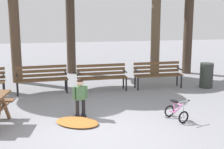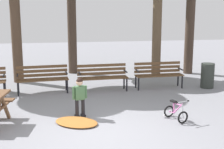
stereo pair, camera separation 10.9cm
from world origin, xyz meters
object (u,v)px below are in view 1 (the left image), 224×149
at_px(park_bench_left, 42,77).
at_px(kids_bicycle, 176,112).
at_px(park_bench_far_right, 158,73).
at_px(child_standing, 80,95).
at_px(park_bench_right, 102,75).
at_px(trash_bin, 206,75).

xyz_separation_m(park_bench_left, kids_bicycle, (3.25, -3.17, -0.31)).
distance_m(park_bench_far_right, child_standing, 3.81).
bearing_deg(park_bench_far_right, child_standing, -137.51).
relative_size(park_bench_right, trash_bin, 1.96).
bearing_deg(trash_bin, kids_bicycle, -126.77).
bearing_deg(park_bench_right, trash_bin, -3.34).
bearing_deg(park_bench_left, kids_bicycle, -44.22).
distance_m(child_standing, trash_bin, 4.98).
bearing_deg(park_bench_far_right, park_bench_left, -179.66).
height_order(child_standing, trash_bin, child_standing).
bearing_deg(park_bench_far_right, kids_bicycle, -99.81).
distance_m(park_bench_far_right, kids_bicycle, 3.25).
distance_m(park_bench_left, park_bench_far_right, 3.80).
height_order(child_standing, kids_bicycle, child_standing).
xyz_separation_m(park_bench_far_right, trash_bin, (1.62, -0.29, -0.10)).
height_order(kids_bicycle, trash_bin, trash_bin).
xyz_separation_m(kids_bicycle, trash_bin, (2.17, 2.90, 0.21)).
xyz_separation_m(park_bench_left, trash_bin, (5.42, -0.26, -0.10)).
bearing_deg(park_bench_left, park_bench_far_right, 0.34).
height_order(park_bench_right, kids_bicycle, park_bench_right).
relative_size(kids_bicycle, trash_bin, 0.76).
relative_size(child_standing, trash_bin, 1.20).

